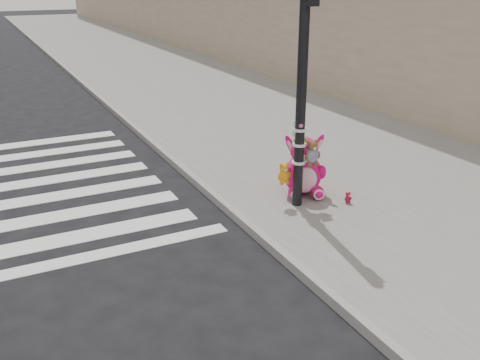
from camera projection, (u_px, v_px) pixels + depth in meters
ground at (193, 308)px, 6.42m from camera, size 120.00×120.00×0.00m
sidewalk_near at (222, 99)px, 16.83m from camera, size 7.00×80.00×0.14m
curb_edge at (114, 111)px, 15.39m from camera, size 0.12×80.00×0.15m
signal_pole at (301, 109)px, 8.39m from camera, size 0.70×0.49×4.00m
pink_bunny at (304, 170)px, 9.25m from camera, size 0.89×0.97×1.09m
red_teddy at (348, 198)px, 8.98m from camera, size 0.15×0.11×0.20m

